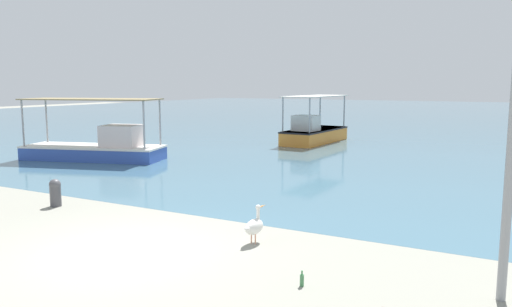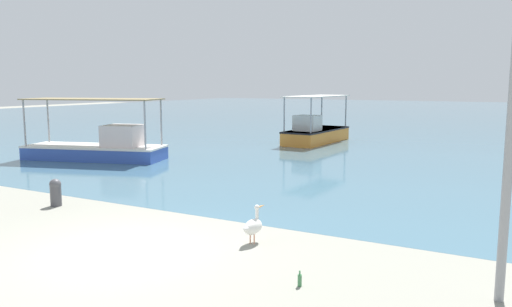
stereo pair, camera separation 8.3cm
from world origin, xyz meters
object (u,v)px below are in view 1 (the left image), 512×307
fishing_boat_center (314,132)px  mooring_bollard (55,192)px  pelican (254,226)px  fishing_boat_far_right (98,146)px  glass_bottle (302,280)px

fishing_boat_center → mooring_bollard: (-0.78, -17.17, -0.23)m
pelican → mooring_bollard: (-6.32, 0.26, 0.03)m
fishing_boat_center → fishing_boat_far_right: size_ratio=0.84×
fishing_boat_center → glass_bottle: 20.40m
mooring_bollard → fishing_boat_far_right: bearing=127.9°
fishing_boat_far_right → pelican: size_ratio=8.06×
fishing_boat_far_right → glass_bottle: size_ratio=24.03×
fishing_boat_far_right → glass_bottle: bearing=-32.9°
pelican → glass_bottle: bearing=-42.4°
mooring_bollard → glass_bottle: mooring_bollard is taller
fishing_boat_center → mooring_bollard: bearing=-92.6°
fishing_boat_far_right → glass_bottle: 15.93m
fishing_boat_far_right → mooring_bollard: fishing_boat_far_right is taller
fishing_boat_center → pelican: 18.29m
fishing_boat_far_right → pelican: (11.60, -7.05, -0.23)m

